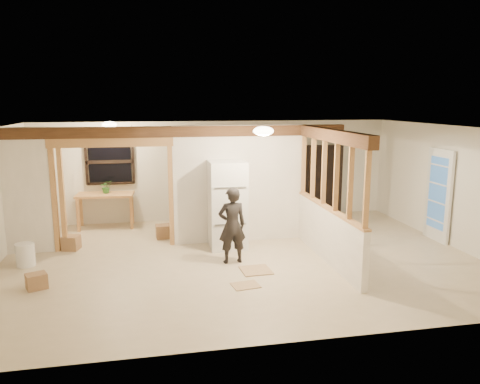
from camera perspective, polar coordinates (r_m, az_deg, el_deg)
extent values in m
cube|color=#C6B293|center=(9.12, 0.10, -8.16)|extent=(9.00, 6.50, 0.01)
cube|color=white|center=(8.62, 0.10, 7.76)|extent=(9.00, 6.50, 0.01)
cube|color=silver|center=(11.94, -2.94, 2.63)|extent=(9.00, 0.01, 2.50)
cube|color=silver|center=(5.73, 6.49, -6.74)|extent=(9.00, 0.01, 2.50)
cube|color=silver|center=(10.61, 24.69, 0.56)|extent=(0.01, 6.50, 2.50)
cube|color=white|center=(10.08, -24.55, 0.08)|extent=(0.90, 0.12, 2.50)
cube|color=white|center=(9.98, -0.11, 0.98)|extent=(2.80, 0.12, 2.50)
cube|color=tan|center=(9.85, -15.12, -0.42)|extent=(2.46, 0.14, 2.20)
cube|color=#50311B|center=(9.69, -7.16, 7.33)|extent=(7.00, 0.18, 0.22)
cube|color=#50311B|center=(8.71, 11.09, 6.80)|extent=(0.18, 3.30, 0.22)
cube|color=white|center=(9.04, 10.65, -5.17)|extent=(0.12, 3.20, 1.00)
cube|color=tan|center=(8.79, 10.91, 2.11)|extent=(0.14, 3.20, 1.32)
cube|color=black|center=(11.74, -15.58, 3.57)|extent=(1.12, 0.10, 1.10)
cube|color=white|center=(10.93, 23.04, -0.36)|extent=(0.12, 0.86, 2.00)
ellipsoid|color=#FFEABF|center=(8.20, 2.86, 7.44)|extent=(0.36, 0.36, 0.16)
ellipsoid|color=#FFEABF|center=(10.79, -15.64, 7.91)|extent=(0.32, 0.32, 0.14)
ellipsoid|color=#FFD88C|center=(10.08, -13.00, 6.13)|extent=(0.07, 0.07, 0.07)
cube|color=white|center=(9.58, -1.55, -1.57)|extent=(0.74, 0.72, 1.80)
imported|color=black|center=(8.71, -0.98, -4.09)|extent=(0.55, 0.39, 1.44)
cube|color=tan|center=(11.65, -16.03, -2.18)|extent=(1.36, 0.75, 0.83)
imported|color=#325C26|center=(11.59, -15.99, 0.63)|extent=(0.33, 0.30, 0.31)
cylinder|color=#A71616|center=(11.22, -22.49, -3.65)|extent=(0.58, 0.58, 0.62)
cube|color=black|center=(12.49, 10.11, 1.36)|extent=(0.93, 0.31, 1.86)
cylinder|color=white|center=(9.53, -24.70, -6.96)|extent=(0.41, 0.41, 0.43)
cube|color=#956D48|center=(10.55, -9.25, -4.76)|extent=(0.37, 0.32, 0.30)
cube|color=#956D48|center=(10.21, -19.88, -5.83)|extent=(0.38, 0.38, 0.29)
cube|color=#956D48|center=(8.38, -23.56, -9.93)|extent=(0.39, 0.36, 0.25)
cube|color=tan|center=(8.50, 1.95, -9.51)|extent=(0.55, 0.55, 0.02)
cube|color=tan|center=(7.85, 0.69, -11.31)|extent=(0.49, 0.41, 0.01)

